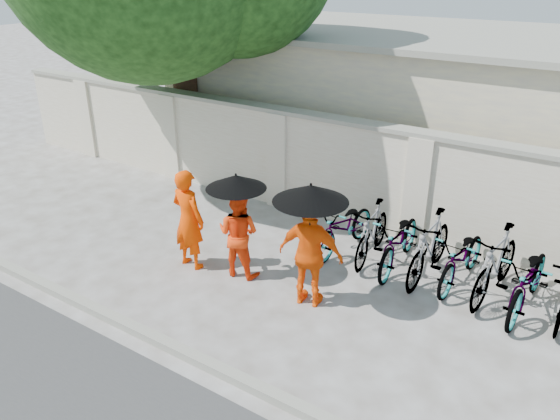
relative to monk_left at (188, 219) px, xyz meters
The scene contains 16 objects.
ground 1.22m from the monk_left, 10.34° to the right, with size 80.00×80.00×0.00m, color #ADADAD.
kerb 2.19m from the monk_left, 65.63° to the right, with size 40.00×0.16×0.12m, color gray.
compound_wall 3.56m from the monk_left, 58.88° to the left, with size 20.00×0.30×2.00m, color silver.
building_behind 7.45m from the monk_left, 67.47° to the left, with size 14.00×6.00×3.20m, color beige.
monk_left is the anchor object (origin of this frame).
monk_center 0.90m from the monk_left, 16.05° to the left, with size 0.72×0.56×1.48m, color #FF3C0B.
parasol_center 1.23m from the monk_left, 10.37° to the left, with size 0.95×0.95×0.95m.
monk_right 2.28m from the monk_left, ahead, with size 0.99×0.41×1.68m, color #FF5A09.
parasol_right 2.50m from the monk_left, ahead, with size 1.08×1.08×1.02m.
bike_0 2.74m from the monk_left, 44.40° to the left, with size 0.62×1.78×0.94m, color gray.
bike_1 3.14m from the monk_left, 38.07° to the left, with size 0.48×1.68×1.01m, color gray.
bike_2 3.55m from the monk_left, 32.56° to the left, with size 0.65×1.86×0.98m, color gray.
bike_3 3.97m from the monk_left, 28.04° to the left, with size 0.52×1.85×1.11m, color gray.
bike_4 4.48m from the monk_left, 25.98° to the left, with size 0.61×1.76×0.92m, color gray.
bike_5 4.91m from the monk_left, 22.52° to the left, with size 0.53×1.86×1.12m, color gray.
bike_6 5.35m from the monk_left, 19.03° to the left, with size 0.67×1.91×1.00m, color gray.
Camera 1 is at (4.92, -5.81, 4.76)m, focal length 35.00 mm.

